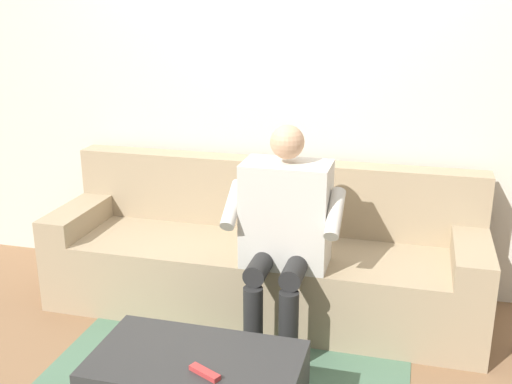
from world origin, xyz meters
TOP-DOWN VIEW (x-y plane):
  - ground_plane at (0.00, 0.60)m, footprint 8.00×8.00m
  - back_wall at (0.00, -0.56)m, footprint 5.46×0.06m
  - couch at (0.00, -0.13)m, footprint 2.49×0.74m
  - person_solo_seated at (-0.19, 0.20)m, footprint 0.60×0.51m
  - remote_red at (-0.08, 1.13)m, footprint 0.15×0.10m

SIDE VIEW (x-z plane):
  - ground_plane at x=0.00m, z-range 0.00..0.00m
  - couch at x=0.00m, z-range -0.13..0.72m
  - remote_red at x=-0.08m, z-range 0.35..0.37m
  - person_solo_seated at x=-0.19m, z-range 0.07..1.24m
  - back_wall at x=0.00m, z-range 0.00..2.76m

